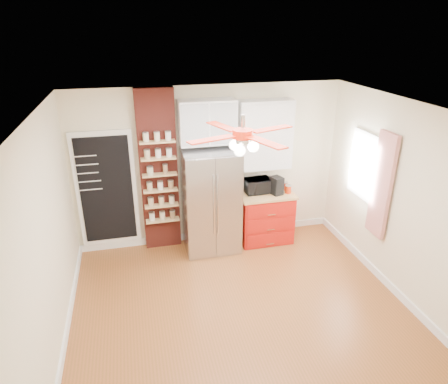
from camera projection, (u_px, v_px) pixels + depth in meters
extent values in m
plane|color=brown|center=(240.00, 306.00, 5.48)|extent=(4.50, 4.50, 0.00)
plane|color=white|center=(243.00, 110.00, 4.41)|extent=(4.50, 4.50, 0.00)
cube|color=beige|center=(209.00, 166.00, 6.73)|extent=(4.50, 0.02, 2.70)
cube|color=beige|center=(310.00, 331.00, 3.16)|extent=(4.50, 0.02, 2.70)
cube|color=beige|center=(48.00, 240.00, 4.46)|extent=(0.02, 4.00, 2.70)
cube|color=beige|center=(400.00, 201.00, 5.43)|extent=(0.02, 4.00, 2.70)
cube|color=white|center=(107.00, 190.00, 6.44)|extent=(0.95, 0.04, 1.95)
cube|color=black|center=(107.00, 190.00, 6.42)|extent=(0.82, 0.02, 1.78)
cube|color=maroon|center=(159.00, 172.00, 6.48)|extent=(0.60, 0.16, 2.70)
cube|color=silver|center=(211.00, 201.00, 6.58)|extent=(0.90, 0.70, 1.75)
cube|color=white|center=(207.00, 122.00, 6.25)|extent=(0.90, 0.35, 0.70)
cube|color=#B0150D|center=(265.00, 218.00, 7.01)|extent=(0.90, 0.60, 0.86)
cube|color=tan|center=(266.00, 194.00, 6.83)|extent=(0.94, 0.64, 0.04)
cube|color=white|center=(265.00, 135.00, 6.59)|extent=(0.90, 0.30, 1.15)
cube|color=white|center=(365.00, 166.00, 6.15)|extent=(0.04, 0.75, 1.05)
cube|color=red|center=(382.00, 185.00, 5.68)|extent=(0.06, 0.40, 1.55)
cylinder|color=silver|center=(243.00, 123.00, 4.47)|extent=(0.05, 0.05, 0.20)
cylinder|color=#B6210B|center=(243.00, 134.00, 4.52)|extent=(0.24, 0.24, 0.10)
sphere|color=white|center=(243.00, 147.00, 4.58)|extent=(0.13, 0.13, 0.13)
imported|color=black|center=(257.00, 186.00, 6.80)|extent=(0.47, 0.35, 0.25)
cube|color=black|center=(277.00, 186.00, 6.72)|extent=(0.22, 0.25, 0.31)
cylinder|color=red|center=(288.00, 189.00, 6.80)|extent=(0.11, 0.11, 0.13)
cylinder|color=red|center=(285.00, 186.00, 6.92)|extent=(0.11, 0.11, 0.13)
cylinder|color=beige|center=(150.00, 171.00, 6.26)|extent=(0.13, 0.13, 0.13)
cylinder|color=#966E4C|center=(165.00, 169.00, 6.34)|extent=(0.09, 0.09, 0.14)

